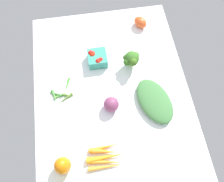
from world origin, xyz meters
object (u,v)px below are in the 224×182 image
object	(u,v)px
berry_basket	(97,58)
roma_tomato	(140,22)
bell_pepper_orange	(63,166)
leafy_greens_clump	(155,101)
carrot_bunch	(106,157)
red_onion_near_basket	(111,104)
broccoli_head	(132,59)
okra_pile	(61,94)

from	to	relation	value
berry_basket	roma_tomato	world-z (taller)	berry_basket
bell_pepper_orange	leafy_greens_clump	bearing A→B (deg)	117.47
carrot_bunch	red_onion_near_basket	size ratio (longest dim) A/B	2.36
carrot_bunch	broccoli_head	size ratio (longest dim) A/B	1.64
okra_pile	red_onion_near_basket	world-z (taller)	red_onion_near_basket
okra_pile	berry_basket	distance (cm)	25.84
leafy_greens_clump	red_onion_near_basket	distance (cm)	20.88
leafy_greens_clump	berry_basket	world-z (taller)	berry_basket
berry_basket	roma_tomato	xyz separation A→B (cm)	(-19.81, 26.91, -0.49)
okra_pile	red_onion_near_basket	xyz separation A→B (cm)	(10.05, 23.19, 2.90)
leafy_greens_clump	bell_pepper_orange	bearing A→B (deg)	-62.53
carrot_bunch	red_onion_near_basket	bearing A→B (deg)	165.70
broccoli_head	carrot_bunch	bearing A→B (deg)	-23.65
okra_pile	broccoli_head	bearing A→B (deg)	107.07
okra_pile	broccoli_head	world-z (taller)	broccoli_head
okra_pile	broccoli_head	size ratio (longest dim) A/B	1.38
berry_basket	red_onion_near_basket	world-z (taller)	red_onion_near_basket
okra_pile	leafy_greens_clump	xyz separation A→B (cm)	(10.90, 44.00, 1.50)
okra_pile	bell_pepper_orange	bearing A→B (deg)	-1.58
red_onion_near_basket	broccoli_head	xyz separation A→B (cm)	(-21.33, 13.53, 2.91)
roma_tomato	broccoli_head	bearing A→B (deg)	123.45
red_onion_near_basket	okra_pile	bearing A→B (deg)	-113.44
okra_pile	berry_basket	size ratio (longest dim) A/B	1.51
berry_basket	broccoli_head	world-z (taller)	broccoli_head
berry_basket	red_onion_near_basket	distance (cm)	26.66
roma_tomato	broccoli_head	size ratio (longest dim) A/B	0.74
okra_pile	berry_basket	xyz separation A→B (cm)	(-16.39, 19.81, 2.56)
carrot_bunch	roma_tomato	xyz separation A→B (cm)	(-69.11, 29.36, 1.55)
berry_basket	roma_tomato	bearing A→B (deg)	126.35
okra_pile	roma_tomato	bearing A→B (deg)	127.77
leafy_greens_clump	berry_basket	size ratio (longest dim) A/B	2.56
red_onion_near_basket	roma_tomato	world-z (taller)	red_onion_near_basket
bell_pepper_orange	broccoli_head	bearing A→B (deg)	140.42
leafy_greens_clump	red_onion_near_basket	world-z (taller)	red_onion_near_basket
bell_pepper_orange	red_onion_near_basket	size ratio (longest dim) A/B	1.28
red_onion_near_basket	broccoli_head	distance (cm)	25.42
bell_pepper_orange	roma_tomato	distance (cm)	85.10
roma_tomato	broccoli_head	world-z (taller)	broccoli_head
carrot_bunch	broccoli_head	bearing A→B (deg)	156.35
leafy_greens_clump	berry_basket	bearing A→B (deg)	-138.45
broccoli_head	okra_pile	bearing A→B (deg)	-72.93
carrot_bunch	red_onion_near_basket	world-z (taller)	red_onion_near_basket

